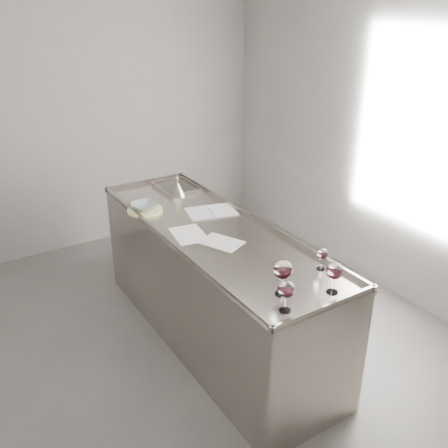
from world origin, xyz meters
TOP-DOWN VIEW (x-y plane):
  - room_shell at (0.00, 0.00)m, footprint 4.54×5.04m
  - counter at (0.50, 0.30)m, footprint 0.77×2.42m
  - wine_glass_left at (0.30, -0.78)m, footprint 0.09×0.09m
  - wine_glass_middle at (0.39, -0.64)m, footprint 0.11×0.11m
  - wine_glass_right at (0.65, -0.78)m, footprint 0.10×0.10m
  - wine_glass_small at (0.78, -0.54)m, footprint 0.07×0.07m
  - notebook at (0.66, 0.59)m, footprint 0.43×0.35m
  - loose_paper_top at (0.44, 0.10)m, footprint 0.30×0.34m
  - loose_paper_under at (0.31, 0.33)m, footprint 0.26×0.34m
  - trivet at (0.23, 0.89)m, footprint 0.36×0.36m
  - ceramic_bowl at (0.23, 0.89)m, footprint 0.21×0.21m
  - wine_funnel at (0.60, 1.05)m, footprint 0.13×0.13m

SIDE VIEW (x-z plane):
  - counter at x=0.50m, z-range -0.01..0.96m
  - loose_paper_top at x=0.44m, z-range 0.94..0.94m
  - loose_paper_under at x=0.31m, z-range 0.94..0.95m
  - notebook at x=0.66m, z-range 0.94..0.95m
  - trivet at x=0.23m, z-range 0.94..0.96m
  - ceramic_bowl at x=0.23m, z-range 0.96..1.01m
  - wine_funnel at x=0.60m, z-range 0.90..1.10m
  - wine_glass_small at x=0.78m, z-range 0.97..1.11m
  - wine_glass_left at x=0.30m, z-range 0.98..1.16m
  - wine_glass_right at x=0.65m, z-range 0.98..1.17m
  - wine_glass_middle at x=0.39m, z-range 0.98..1.20m
  - room_shell at x=0.00m, z-range -0.02..2.82m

